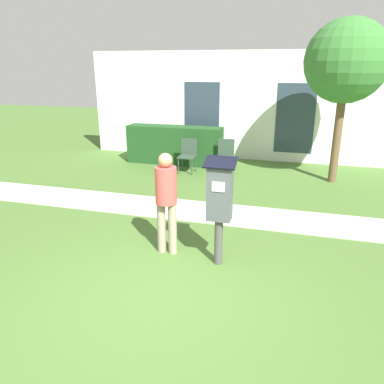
% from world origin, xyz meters
% --- Properties ---
extents(ground_plane, '(40.00, 40.00, 0.00)m').
position_xyz_m(ground_plane, '(0.00, 0.00, 0.00)').
color(ground_plane, '#476B2D').
extents(sidewalk, '(12.00, 1.10, 0.02)m').
position_xyz_m(sidewalk, '(0.00, 3.06, 0.01)').
color(sidewalk, '#B7B2A8').
rests_on(sidewalk, ground).
extents(building_facade, '(10.00, 0.26, 3.20)m').
position_xyz_m(building_facade, '(0.00, 7.85, 1.60)').
color(building_facade, white).
rests_on(building_facade, ground).
extents(parking_meter, '(0.44, 0.31, 1.59)m').
position_xyz_m(parking_meter, '(0.55, 1.16, 1.02)').
color(parking_meter, '#4C4C4C').
rests_on(parking_meter, ground).
extents(person_standing, '(0.32, 0.32, 1.58)m').
position_xyz_m(person_standing, '(-0.29, 1.29, 0.93)').
color(person_standing, gray).
rests_on(person_standing, ground).
extents(outdoor_chair_left, '(0.44, 0.44, 0.90)m').
position_xyz_m(outdoor_chair_left, '(-1.30, 5.86, 0.53)').
color(outdoor_chair_left, '#334738').
rests_on(outdoor_chair_left, ground).
extents(outdoor_chair_middle, '(0.44, 0.44, 0.90)m').
position_xyz_m(outdoor_chair_middle, '(-0.32, 6.06, 0.53)').
color(outdoor_chair_middle, '#334738').
rests_on(outdoor_chair_middle, ground).
extents(hedge_row, '(2.80, 0.60, 1.10)m').
position_xyz_m(hedge_row, '(-1.94, 6.65, 0.55)').
color(hedge_row, '#1E471E').
rests_on(hedge_row, ground).
extents(tree, '(1.90, 1.90, 3.82)m').
position_xyz_m(tree, '(2.44, 5.97, 2.84)').
color(tree, brown).
rests_on(tree, ground).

